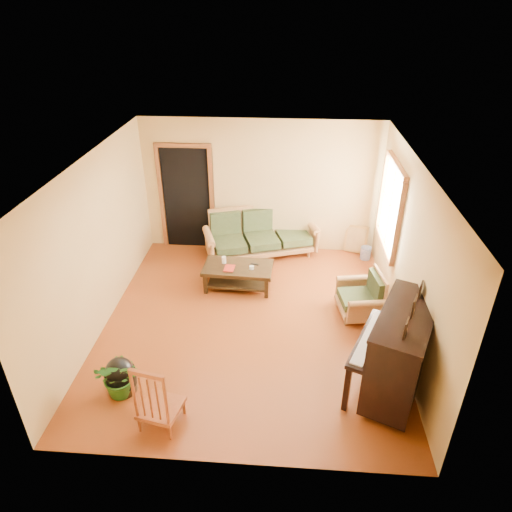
# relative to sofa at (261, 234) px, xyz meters

# --- Properties ---
(floor) EXTENTS (5.00, 5.00, 0.00)m
(floor) POSITION_rel_sofa_xyz_m (-0.04, -2.19, -0.46)
(floor) COLOR #63270D
(floor) RESTS_ON ground
(doorway) EXTENTS (1.08, 0.16, 2.05)m
(doorway) POSITION_rel_sofa_xyz_m (-1.49, 0.29, 0.57)
(doorway) COLOR black
(doorway) RESTS_ON floor
(window) EXTENTS (0.12, 1.36, 1.46)m
(window) POSITION_rel_sofa_xyz_m (2.17, -0.89, 1.04)
(window) COLOR white
(window) RESTS_ON right_wall
(sofa) EXTENTS (2.31, 1.52, 0.91)m
(sofa) POSITION_rel_sofa_xyz_m (0.00, 0.00, 0.00)
(sofa) COLOR #9F693A
(sofa) RESTS_ON floor
(coffee_table) EXTENTS (1.21, 0.70, 0.43)m
(coffee_table) POSITION_rel_sofa_xyz_m (-0.33, -1.19, -0.24)
(coffee_table) COLOR black
(coffee_table) RESTS_ON floor
(armchair) EXTENTS (0.83, 0.86, 0.75)m
(armchair) POSITION_rel_sofa_xyz_m (1.68, -1.82, -0.08)
(armchair) COLOR #9F693A
(armchair) RESTS_ON floor
(piano) EXTENTS (1.31, 1.62, 1.24)m
(piano) POSITION_rel_sofa_xyz_m (1.95, -3.45, 0.16)
(piano) COLOR black
(piano) RESTS_ON floor
(footstool) EXTENTS (0.51, 0.51, 0.38)m
(footstool) POSITION_rel_sofa_xyz_m (-1.57, -3.72, -0.27)
(footstool) COLOR black
(footstool) RESTS_ON floor
(red_chair) EXTENTS (0.55, 0.58, 0.98)m
(red_chair) POSITION_rel_sofa_xyz_m (-0.92, -4.19, 0.03)
(red_chair) COLOR brown
(red_chair) RESTS_ON floor
(leaning_frame) EXTENTS (0.46, 0.23, 0.59)m
(leaning_frame) POSITION_rel_sofa_xyz_m (1.87, 0.24, -0.16)
(leaning_frame) COLOR #BD8A3F
(leaning_frame) RESTS_ON floor
(ceramic_crock) EXTENTS (0.26, 0.26, 0.25)m
(ceramic_crock) POSITION_rel_sofa_xyz_m (2.04, -0.01, -0.33)
(ceramic_crock) COLOR #3548A0
(ceramic_crock) RESTS_ON floor
(potted_plant) EXTENTS (0.57, 0.49, 0.62)m
(potted_plant) POSITION_rel_sofa_xyz_m (-1.54, -3.78, -0.15)
(potted_plant) COLOR #205418
(potted_plant) RESTS_ON floor
(book) EXTENTS (0.19, 0.25, 0.02)m
(book) POSITION_rel_sofa_xyz_m (-0.55, -1.29, -0.02)
(book) COLOR maroon
(book) RESTS_ON coffee_table
(candle) EXTENTS (0.09, 0.09, 0.12)m
(candle) POSITION_rel_sofa_xyz_m (-0.58, -1.10, 0.03)
(candle) COLOR white
(candle) RESTS_ON coffee_table
(glass_jar) EXTENTS (0.10, 0.10, 0.05)m
(glass_jar) POSITION_rel_sofa_xyz_m (-0.08, -1.27, -0.00)
(glass_jar) COLOR white
(glass_jar) RESTS_ON coffee_table
(remote) EXTENTS (0.14, 0.06, 0.01)m
(remote) POSITION_rel_sofa_xyz_m (-0.04, -1.12, -0.02)
(remote) COLOR black
(remote) RESTS_ON coffee_table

